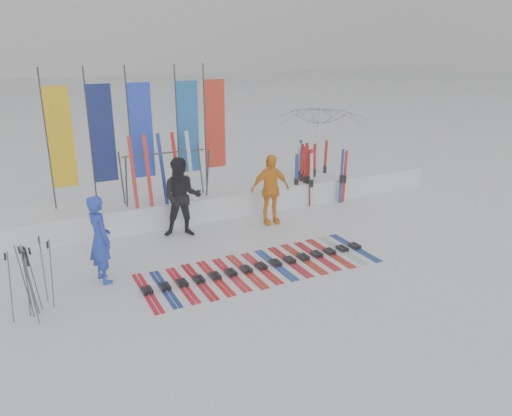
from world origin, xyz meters
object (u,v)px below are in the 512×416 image
person_black (182,198)px  ski_rack (165,169)px  person_yellow (270,189)px  tent_canopy (319,148)px  person_blue (100,239)px  ski_row (262,266)px

person_black → ski_rack: 1.08m
person_black → person_yellow: 2.21m
person_yellow → tent_canopy: 3.36m
ski_rack → person_blue: bearing=-128.8°
person_black → person_yellow: person_black is taller
person_blue → person_black: (2.11, 1.54, 0.08)m
person_blue → ski_rack: size_ratio=0.83×
person_yellow → ski_row: 2.76m
person_yellow → ski_row: bearing=-119.2°
tent_canopy → ski_rack: size_ratio=1.41×
person_yellow → ski_rack: (-2.28, 1.14, 0.51)m
person_yellow → ski_row: size_ratio=0.36×
person_yellow → person_black: bearing=178.4°
person_black → ski_rack: (-0.08, 0.98, 0.45)m
person_blue → ski_rack: bearing=-51.2°
tent_canopy → ski_row: bearing=-134.2°
person_blue → person_yellow: (4.31, 1.38, 0.03)m
tent_canopy → ski_row: 5.98m
person_yellow → person_blue: bearing=-159.7°
ski_row → person_yellow: bearing=58.3°
person_blue → tent_canopy: (7.01, 3.34, 0.45)m
person_yellow → tent_canopy: size_ratio=0.61×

